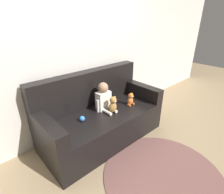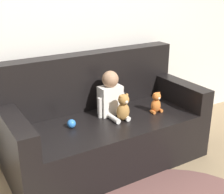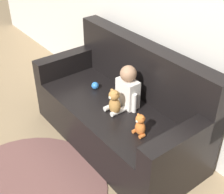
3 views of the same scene
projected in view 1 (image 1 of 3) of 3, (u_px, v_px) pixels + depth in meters
The scene contains 8 objects.
ground_plane at pixel (103, 137), 2.83m from camera, with size 12.00×12.00×0.00m, color #9E8460.
wall_back at pixel (80, 52), 2.63m from camera, with size 8.00×0.05×2.60m.
couch at pixel (100, 117), 2.72m from camera, with size 1.88×0.86×1.04m.
person_baby at pixel (104, 98), 2.64m from camera, with size 0.29×0.32×0.43m.
teddy_bear_brown at pixel (113, 105), 2.57m from camera, with size 0.13×0.12×0.26m.
plush_toy_side at pixel (131, 99), 2.81m from camera, with size 0.12×0.10×0.21m.
toy_ball at pixel (82, 119), 2.40m from camera, with size 0.08×0.08×0.08m.
floor_rug at pixel (163, 175), 2.15m from camera, with size 1.46×1.46×0.01m.
Camera 1 is at (-1.44, -1.79, 1.79)m, focal length 28.00 mm.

